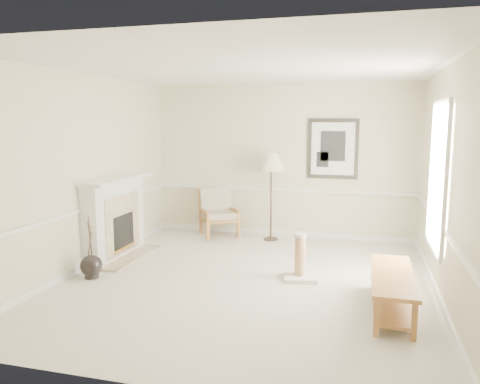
{
  "coord_description": "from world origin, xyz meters",
  "views": [
    {
      "loc": [
        1.54,
        -6.04,
        2.2
      ],
      "look_at": [
        -0.28,
        0.7,
        1.14
      ],
      "focal_mm": 35.0,
      "sensor_mm": 36.0,
      "label": 1
    }
  ],
  "objects_px": {
    "floor_vase": "(91,267)",
    "armchair": "(218,210)",
    "scratching_post": "(300,265)",
    "floor_lamp": "(271,164)",
    "bench": "(392,286)"
  },
  "relations": [
    {
      "from": "floor_vase",
      "to": "armchair",
      "type": "height_order",
      "value": "floor_vase"
    },
    {
      "from": "armchair",
      "to": "scratching_post",
      "type": "distance_m",
      "value": 2.93
    },
    {
      "from": "armchair",
      "to": "scratching_post",
      "type": "height_order",
      "value": "armchair"
    },
    {
      "from": "floor_vase",
      "to": "bench",
      "type": "bearing_deg",
      "value": -1.72
    },
    {
      "from": "floor_vase",
      "to": "bench",
      "type": "height_order",
      "value": "floor_vase"
    },
    {
      "from": "floor_lamp",
      "to": "scratching_post",
      "type": "bearing_deg",
      "value": -68.0
    },
    {
      "from": "scratching_post",
      "to": "floor_lamp",
      "type": "bearing_deg",
      "value": 112.0
    },
    {
      "from": "floor_vase",
      "to": "scratching_post",
      "type": "relative_size",
      "value": 1.39
    },
    {
      "from": "floor_vase",
      "to": "armchair",
      "type": "distance_m",
      "value": 3.09
    },
    {
      "from": "floor_vase",
      "to": "scratching_post",
      "type": "xyz_separation_m",
      "value": [
        2.86,
        0.72,
        0.04
      ]
    },
    {
      "from": "floor_vase",
      "to": "armchair",
      "type": "xyz_separation_m",
      "value": [
        0.94,
        2.92,
        0.32
      ]
    },
    {
      "from": "armchair",
      "to": "floor_lamp",
      "type": "height_order",
      "value": "floor_lamp"
    },
    {
      "from": "floor_lamp",
      "to": "scratching_post",
      "type": "distance_m",
      "value": 2.53
    },
    {
      "from": "bench",
      "to": "floor_vase",
      "type": "bearing_deg",
      "value": 178.28
    },
    {
      "from": "floor_lamp",
      "to": "bench",
      "type": "relative_size",
      "value": 1.02
    }
  ]
}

